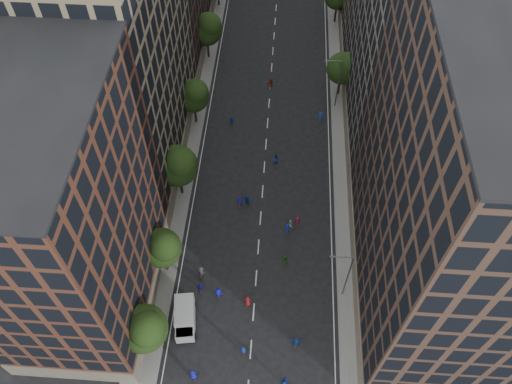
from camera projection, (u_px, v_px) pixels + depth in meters
The scene contains 34 objects.
ground at pixel (267, 125), 77.89m from camera, with size 240.00×240.00×0.00m, color black.
sidewalk_left at pixel (198, 89), 82.80m from camera, with size 4.00×105.00×0.15m, color slate.
sidewalk_right at pixel (343, 96), 81.84m from camera, with size 4.00×105.00×0.15m, color slate.
bldg_left_a at pixel (63, 219), 49.28m from camera, with size 14.00×22.00×30.00m, color #4F2B1E.
bldg_left_b at pixel (116, 50), 62.06m from camera, with size 14.00×26.00×34.00m, color #867457.
bldg_right_a at pixel (455, 189), 47.75m from camera, with size 14.00×30.00×36.00m, color #483126.
bldg_right_b at pixel (414, 23), 66.33m from camera, with size 14.00×28.00×33.00m, color #655C53.
tree_left_0 at pixel (145, 329), 51.90m from camera, with size 5.20×5.20×8.83m.
tree_left_1 at pixel (162, 248), 58.22m from camera, with size 4.80×4.80×8.21m.
tree_left_2 at pixel (178, 165), 64.75m from camera, with size 5.60×5.60×9.45m.
tree_left_3 at pixel (194, 95), 73.59m from camera, with size 5.00×5.00×8.58m.
tree_left_4 at pixel (207, 28), 82.95m from camera, with size 5.40×5.40×9.08m.
tree_right_a at pixel (344, 67), 77.63m from camera, with size 5.00×5.00×8.39m.
streetlamp_near at pixel (346, 274), 56.56m from camera, with size 2.64×0.22×9.06m.
streetlamp_far at pixel (337, 81), 76.33m from camera, with size 2.64×0.22×9.06m.
cargo_van at pixel (185, 317), 57.42m from camera, with size 3.06×5.32×2.69m.
skater_0 at pixel (193, 375), 54.02m from camera, with size 0.89×0.58×1.83m, color #141AA4.
skater_1 at pixel (243, 350), 55.60m from camera, with size 0.67×0.44×1.83m, color #123495.
skater_2 at pixel (284, 381), 53.66m from camera, with size 0.85×0.66×1.75m, color navy.
skater_3 at pixel (218, 294), 59.72m from camera, with size 1.20×0.69×1.86m, color #1517AB.
skater_4 at pixel (201, 288), 60.36m from camera, with size 0.93×0.39×1.58m, color #131296.
skater_5 at pixel (296, 342), 56.27m from camera, with size 1.50×0.48×1.62m, color #1442A3.
skater_6 at pixel (247, 301), 59.18m from camera, with size 0.88×0.57×1.80m, color maroon.
skater_7 at pixel (297, 221), 66.18m from camera, with size 0.59×0.39×1.62m, color #A71B34.
skater_8 at pixel (290, 225), 65.70m from camera, with size 0.88×0.68×1.80m, color silver.
skater_9 at pixel (201, 271), 61.67m from camera, with size 1.02×0.59×1.58m, color #403F45.
skater_10 at pixel (285, 260), 62.57m from camera, with size 0.98×0.41×1.67m, color #247222.
skater_11 at pixel (247, 200), 68.16m from camera, with size 1.54×0.49×1.66m, color navy.
skater_12 at pixel (287, 228), 65.46m from camera, with size 0.80×0.52×1.63m, color #122797.
skater_13 at pixel (240, 202), 67.89m from camera, with size 0.67×0.44×1.82m, color #1A16B7.
skater_14 at pixel (275, 159), 72.45m from camera, with size 0.93×0.72×1.91m, color #133FA1.
skater_15 at pixel (320, 117), 77.83m from camera, with size 1.08×0.62×1.67m, color #124498.
skater_16 at pixel (232, 121), 77.26m from camera, with size 0.97×0.41×1.66m, color navy.
skater_17 at pixel (271, 82), 82.69m from camera, with size 1.53×0.49×1.64m, color #A6361B.
Camera 1 is at (1.90, -15.12, 56.00)m, focal length 35.00 mm.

